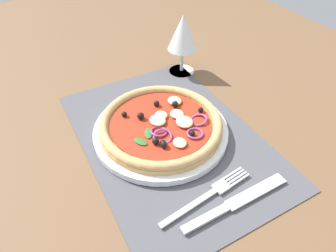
% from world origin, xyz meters
% --- Properties ---
extents(ground_plane, '(1.90, 1.40, 0.02)m').
position_xyz_m(ground_plane, '(0.00, 0.00, -0.01)').
color(ground_plane, brown).
extents(placemat, '(0.47, 0.32, 0.00)m').
position_xyz_m(placemat, '(0.00, 0.00, 0.00)').
color(placemat, '#4C4C51').
rests_on(placemat, ground_plane).
extents(plate, '(0.26, 0.26, 0.01)m').
position_xyz_m(plate, '(-0.02, -0.01, 0.01)').
color(plate, white).
rests_on(plate, placemat).
extents(pizza, '(0.24, 0.24, 0.03)m').
position_xyz_m(pizza, '(-0.02, -0.01, 0.03)').
color(pizza, tan).
rests_on(pizza, plate).
extents(fork, '(0.04, 0.18, 0.00)m').
position_xyz_m(fork, '(0.15, -0.01, 0.01)').
color(fork, silver).
rests_on(fork, placemat).
extents(knife, '(0.02, 0.20, 0.01)m').
position_xyz_m(knife, '(0.18, 0.02, 0.01)').
color(knife, silver).
rests_on(knife, placemat).
extents(wine_glass, '(0.07, 0.07, 0.15)m').
position_xyz_m(wine_glass, '(-0.20, 0.15, 0.10)').
color(wine_glass, silver).
rests_on(wine_glass, ground_plane).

